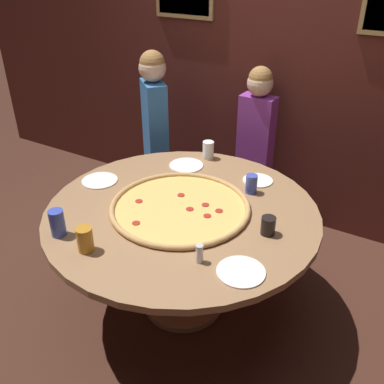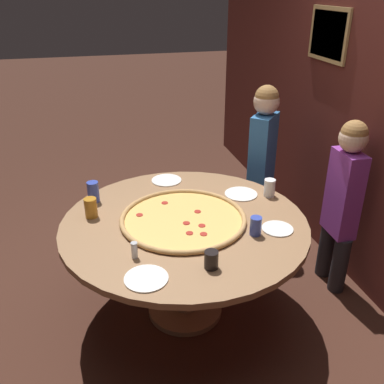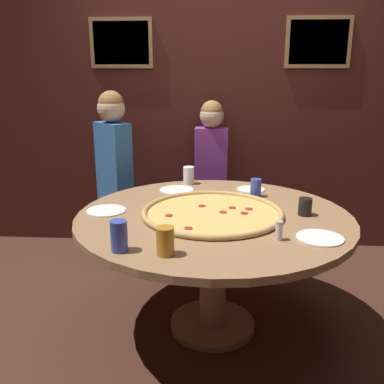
{
  "view_description": "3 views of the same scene",
  "coord_description": "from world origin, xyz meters",
  "px_view_note": "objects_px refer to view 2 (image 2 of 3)",
  "views": [
    {
      "loc": [
        1.11,
        -1.77,
        2.06
      ],
      "look_at": [
        0.08,
        -0.02,
        0.89
      ],
      "focal_mm": 40.0,
      "sensor_mm": 36.0,
      "label": 1
    },
    {
      "loc": [
        2.3,
        -0.55,
        2.12
      ],
      "look_at": [
        0.06,
        0.04,
        0.97
      ],
      "focal_mm": 40.0,
      "sensor_mm": 36.0,
      "label": 2
    },
    {
      "loc": [
        0.03,
        -2.33,
        1.54
      ],
      "look_at": [
        -0.12,
        -0.07,
        0.89
      ],
      "focal_mm": 40.0,
      "sensor_mm": 36.0,
      "label": 3
    }
  ],
  "objects_px": {
    "giant_pizza": "(183,218)",
    "white_plate_beside_cup": "(241,194)",
    "drink_cup_by_shaker": "(256,226)",
    "white_plate_near_front": "(167,180)",
    "condiment_shaker": "(134,250)",
    "diner_side_left": "(343,197)",
    "white_plate_far_back": "(277,229)",
    "drink_cup_front_edge": "(270,188)",
    "drink_cup_near_right": "(211,260)",
    "drink_cup_far_left": "(91,208)",
    "drink_cup_far_right": "(93,192)",
    "dining_table": "(185,238)",
    "diner_far_right": "(262,157)",
    "white_plate_right_side": "(146,278)"
  },
  "relations": [
    {
      "from": "giant_pizza",
      "to": "drink_cup_far_right",
      "type": "xyz_separation_m",
      "value": [
        -0.41,
        -0.54,
        0.06
      ]
    },
    {
      "from": "giant_pizza",
      "to": "condiment_shaker",
      "type": "height_order",
      "value": "condiment_shaker"
    },
    {
      "from": "white_plate_right_side",
      "to": "drink_cup_front_edge",
      "type": "bearing_deg",
      "value": 125.76
    },
    {
      "from": "drink_cup_near_right",
      "to": "drink_cup_far_left",
      "type": "relative_size",
      "value": 0.77
    },
    {
      "from": "drink_cup_front_edge",
      "to": "white_plate_right_side",
      "type": "height_order",
      "value": "drink_cup_front_edge"
    },
    {
      "from": "drink_cup_by_shaker",
      "to": "white_plate_right_side",
      "type": "xyz_separation_m",
      "value": [
        0.26,
        -0.71,
        -0.05
      ]
    },
    {
      "from": "dining_table",
      "to": "drink_cup_front_edge",
      "type": "relative_size",
      "value": 12.56
    },
    {
      "from": "drink_cup_by_shaker",
      "to": "white_plate_near_front",
      "type": "bearing_deg",
      "value": -157.99
    },
    {
      "from": "drink_cup_far_left",
      "to": "giant_pizza",
      "type": "bearing_deg",
      "value": 70.63
    },
    {
      "from": "drink_cup_by_shaker",
      "to": "white_plate_right_side",
      "type": "height_order",
      "value": "drink_cup_by_shaker"
    },
    {
      "from": "giant_pizza",
      "to": "dining_table",
      "type": "bearing_deg",
      "value": 30.3
    },
    {
      "from": "drink_cup_far_left",
      "to": "white_plate_near_front",
      "type": "xyz_separation_m",
      "value": [
        -0.42,
        0.58,
        -0.06
      ]
    },
    {
      "from": "white_plate_right_side",
      "to": "condiment_shaker",
      "type": "xyz_separation_m",
      "value": [
        -0.21,
        -0.03,
        0.05
      ]
    },
    {
      "from": "drink_cup_far_right",
      "to": "drink_cup_far_left",
      "type": "xyz_separation_m",
      "value": [
        0.21,
        -0.03,
        -0.01
      ]
    },
    {
      "from": "drink_cup_front_edge",
      "to": "condiment_shaker",
      "type": "relative_size",
      "value": 1.3
    },
    {
      "from": "diner_side_left",
      "to": "white_plate_right_side",
      "type": "bearing_deg",
      "value": 112.79
    },
    {
      "from": "dining_table",
      "to": "diner_far_right",
      "type": "height_order",
      "value": "diner_far_right"
    },
    {
      "from": "condiment_shaker",
      "to": "diner_side_left",
      "type": "bearing_deg",
      "value": 103.34
    },
    {
      "from": "giant_pizza",
      "to": "condiment_shaker",
      "type": "distance_m",
      "value": 0.49
    },
    {
      "from": "white_plate_near_front",
      "to": "condiment_shaker",
      "type": "bearing_deg",
      "value": -21.52
    },
    {
      "from": "giant_pizza",
      "to": "white_plate_beside_cup",
      "type": "distance_m",
      "value": 0.55
    },
    {
      "from": "giant_pizza",
      "to": "condiment_shaker",
      "type": "xyz_separation_m",
      "value": [
        0.33,
        -0.36,
        0.04
      ]
    },
    {
      "from": "dining_table",
      "to": "white_plate_beside_cup",
      "type": "xyz_separation_m",
      "value": [
        -0.26,
        0.48,
        0.13
      ]
    },
    {
      "from": "dining_table",
      "to": "white_plate_far_back",
      "type": "bearing_deg",
      "value": 65.26
    },
    {
      "from": "condiment_shaker",
      "to": "diner_far_right",
      "type": "xyz_separation_m",
      "value": [
        -1.11,
        1.23,
        0.0
      ]
    },
    {
      "from": "drink_cup_front_edge",
      "to": "white_plate_far_back",
      "type": "relative_size",
      "value": 0.65
    },
    {
      "from": "dining_table",
      "to": "white_plate_far_back",
      "type": "distance_m",
      "value": 0.6
    },
    {
      "from": "dining_table",
      "to": "drink_cup_front_edge",
      "type": "height_order",
      "value": "drink_cup_front_edge"
    },
    {
      "from": "drink_cup_far_left",
      "to": "diner_far_right",
      "type": "relative_size",
      "value": 0.09
    },
    {
      "from": "dining_table",
      "to": "drink_cup_near_right",
      "type": "bearing_deg",
      "value": 2.26
    },
    {
      "from": "white_plate_near_front",
      "to": "diner_far_right",
      "type": "distance_m",
      "value": 0.87
    },
    {
      "from": "diner_far_right",
      "to": "white_plate_near_front",
      "type": "bearing_deg",
      "value": 142.75
    },
    {
      "from": "drink_cup_near_right",
      "to": "drink_cup_far_left",
      "type": "distance_m",
      "value": 0.94
    },
    {
      "from": "white_plate_far_back",
      "to": "diner_far_right",
      "type": "xyz_separation_m",
      "value": [
        -1.04,
        0.34,
        0.05
      ]
    },
    {
      "from": "diner_side_left",
      "to": "diner_far_right",
      "type": "height_order",
      "value": "diner_far_right"
    },
    {
      "from": "white_plate_right_side",
      "to": "white_plate_near_front",
      "type": "bearing_deg",
      "value": 163.4
    },
    {
      "from": "drink_cup_near_right",
      "to": "condiment_shaker",
      "type": "relative_size",
      "value": 1.03
    },
    {
      "from": "white_plate_beside_cup",
      "to": "white_plate_near_front",
      "type": "bearing_deg",
      "value": -128.02
    },
    {
      "from": "condiment_shaker",
      "to": "giant_pizza",
      "type": "bearing_deg",
      "value": 132.88
    },
    {
      "from": "giant_pizza",
      "to": "white_plate_near_front",
      "type": "bearing_deg",
      "value": 178.23
    },
    {
      "from": "drink_cup_by_shaker",
      "to": "dining_table",
      "type": "bearing_deg",
      "value": -125.22
    },
    {
      "from": "drink_cup_front_edge",
      "to": "diner_far_right",
      "type": "xyz_separation_m",
      "value": [
        -0.6,
        0.2,
        -0.01
      ]
    },
    {
      "from": "white_plate_far_back",
      "to": "condiment_shaker",
      "type": "relative_size",
      "value": 2.0
    },
    {
      "from": "giant_pizza",
      "to": "diner_far_right",
      "type": "xyz_separation_m",
      "value": [
        -0.78,
        0.88,
        0.04
      ]
    },
    {
      "from": "white_plate_beside_cup",
      "to": "white_plate_right_side",
      "type": "distance_m",
      "value": 1.14
    },
    {
      "from": "white_plate_beside_cup",
      "to": "condiment_shaker",
      "type": "height_order",
      "value": "condiment_shaker"
    },
    {
      "from": "giant_pizza",
      "to": "drink_cup_near_right",
      "type": "bearing_deg",
      "value": 2.83
    },
    {
      "from": "drink_cup_far_right",
      "to": "drink_cup_by_shaker",
      "type": "distance_m",
      "value": 1.15
    },
    {
      "from": "white_plate_far_back",
      "to": "condiment_shaker",
      "type": "height_order",
      "value": "condiment_shaker"
    },
    {
      "from": "giant_pizza",
      "to": "white_plate_near_front",
      "type": "xyz_separation_m",
      "value": [
        -0.62,
        0.02,
        -0.01
      ]
    }
  ]
}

